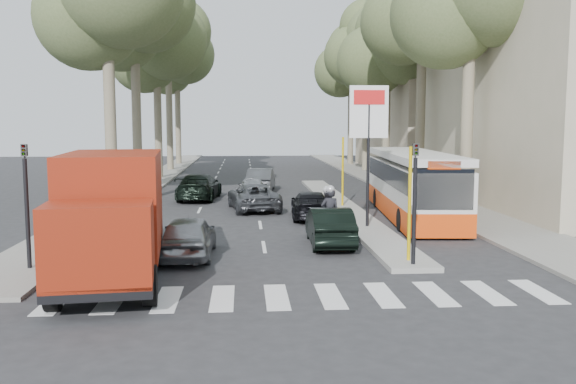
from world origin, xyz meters
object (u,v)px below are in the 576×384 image
silver_hatchback (188,236)px  dark_hatchback (330,226)px  city_bus (413,183)px  motorcycle (328,214)px  red_truck (111,215)px

silver_hatchback → dark_hatchback: 4.93m
silver_hatchback → dark_hatchback: silver_hatchback is taller
dark_hatchback → city_bus: (4.53, 5.90, 0.89)m
silver_hatchback → city_bus: 11.90m
city_bus → dark_hatchback: bearing=-122.9°
city_bus → motorcycle: city_bus is taller
motorcycle → silver_hatchback: bearing=-157.8°
red_truck → city_bus: (10.91, 10.37, -0.24)m
red_truck → motorcycle: size_ratio=2.81×
red_truck → dark_hatchback: bearing=29.2°
dark_hatchback → red_truck: red_truck is taller
silver_hatchback → motorcycle: bearing=-149.8°
red_truck → city_bus: red_truck is taller
dark_hatchback → red_truck: size_ratio=0.61×
city_bus → motorcycle: 6.58m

